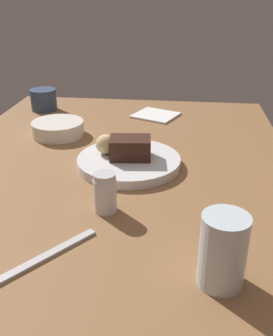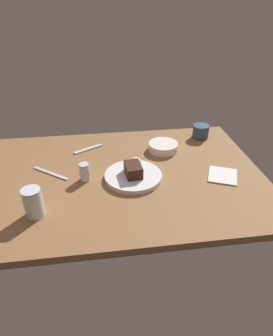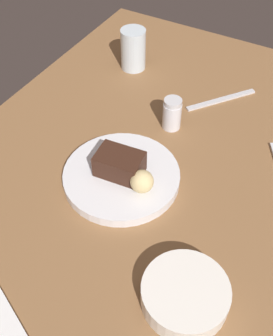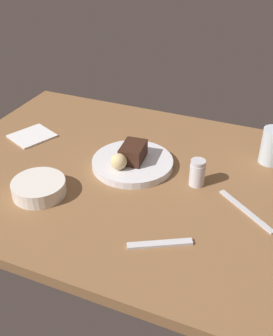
{
  "view_description": "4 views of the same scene",
  "coord_description": "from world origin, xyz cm",
  "px_view_note": "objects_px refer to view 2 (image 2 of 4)",
  "views": [
    {
      "loc": [
        -76.39,
        -15.11,
        41.52
      ],
      "look_at": [
        -0.99,
        -6.14,
        5.12
      ],
      "focal_mm": 41.67,
      "sensor_mm": 36.0,
      "label": 1
    },
    {
      "loc": [
        -8.01,
        -103.95,
        71.37
      ],
      "look_at": [
        6.08,
        -1.24,
        6.43
      ],
      "focal_mm": 31.22,
      "sensor_mm": 36.0,
      "label": 2
    },
    {
      "loc": [
        51.65,
        26.17,
        66.97
      ],
      "look_at": [
        3.88,
        -0.5,
        7.78
      ],
      "focal_mm": 44.19,
      "sensor_mm": 36.0,
      "label": 3
    },
    {
      "loc": [
        -35.88,
        88.92,
        68.53
      ],
      "look_at": [
        1.52,
        0.08,
        5.3
      ],
      "focal_mm": 43.74,
      "sensor_mm": 36.0,
      "label": 4
    }
  ],
  "objects_px": {
    "coffee_cup": "(201,131)",
    "folded_napkin": "(223,175)",
    "dessert_plate": "(133,176)",
    "side_bowl": "(163,147)",
    "bread_roll": "(136,162)",
    "chocolate_cake_slice": "(133,170)",
    "water_glass": "(33,203)",
    "dessert_spoon": "(88,149)",
    "butter_knife": "(51,173)",
    "salt_shaker": "(85,172)"
  },
  "relations": [
    {
      "from": "dessert_plate",
      "to": "side_bowl",
      "type": "xyz_separation_m",
      "value": [
        0.17,
        0.22,
        0.01
      ]
    },
    {
      "from": "bread_roll",
      "to": "butter_knife",
      "type": "height_order",
      "value": "bread_roll"
    },
    {
      "from": "folded_napkin",
      "to": "dessert_plate",
      "type": "bearing_deg",
      "value": 174.8
    },
    {
      "from": "coffee_cup",
      "to": "folded_napkin",
      "type": "height_order",
      "value": "coffee_cup"
    },
    {
      "from": "bread_roll",
      "to": "folded_napkin",
      "type": "height_order",
      "value": "bread_roll"
    },
    {
      "from": "bread_roll",
      "to": "butter_knife",
      "type": "relative_size",
      "value": 0.24
    },
    {
      "from": "bread_roll",
      "to": "salt_shaker",
      "type": "relative_size",
      "value": 0.6
    },
    {
      "from": "side_bowl",
      "to": "dessert_plate",
      "type": "bearing_deg",
      "value": -128.28
    },
    {
      "from": "water_glass",
      "to": "folded_napkin",
      "type": "xyz_separation_m",
      "value": [
        0.74,
        0.15,
        -0.05
      ]
    },
    {
      "from": "dessert_spoon",
      "to": "chocolate_cake_slice",
      "type": "bearing_deg",
      "value": 94.6
    },
    {
      "from": "bread_roll",
      "to": "dessert_plate",
      "type": "bearing_deg",
      "value": -107.34
    },
    {
      "from": "salt_shaker",
      "to": "coffee_cup",
      "type": "bearing_deg",
      "value": 28.24
    },
    {
      "from": "water_glass",
      "to": "dessert_spoon",
      "type": "height_order",
      "value": "water_glass"
    },
    {
      "from": "bread_roll",
      "to": "side_bowl",
      "type": "distance_m",
      "value": 0.23
    },
    {
      "from": "dessert_plate",
      "to": "side_bowl",
      "type": "distance_m",
      "value": 0.28
    },
    {
      "from": "coffee_cup",
      "to": "butter_knife",
      "type": "xyz_separation_m",
      "value": [
        -0.75,
        -0.25,
        -0.03
      ]
    },
    {
      "from": "salt_shaker",
      "to": "dessert_spoon",
      "type": "relative_size",
      "value": 0.51
    },
    {
      "from": "salt_shaker",
      "to": "water_glass",
      "type": "xyz_separation_m",
      "value": [
        -0.17,
        -0.2,
        0.02
      ]
    },
    {
      "from": "bread_roll",
      "to": "water_glass",
      "type": "relative_size",
      "value": 0.42
    },
    {
      "from": "side_bowl",
      "to": "folded_napkin",
      "type": "distance_m",
      "value": 0.33
    },
    {
      "from": "water_glass",
      "to": "dessert_spoon",
      "type": "distance_m",
      "value": 0.5
    },
    {
      "from": "coffee_cup",
      "to": "dessert_spoon",
      "type": "bearing_deg",
      "value": -174.31
    },
    {
      "from": "side_bowl",
      "to": "folded_napkin",
      "type": "height_order",
      "value": "side_bowl"
    },
    {
      "from": "chocolate_cake_slice",
      "to": "dessert_spoon",
      "type": "relative_size",
      "value": 0.61
    },
    {
      "from": "chocolate_cake_slice",
      "to": "side_bowl",
      "type": "bearing_deg",
      "value": 52.14
    },
    {
      "from": "bread_roll",
      "to": "side_bowl",
      "type": "xyz_separation_m",
      "value": [
        0.16,
        0.16,
        -0.02
      ]
    },
    {
      "from": "bread_roll",
      "to": "chocolate_cake_slice",
      "type": "bearing_deg",
      "value": -106.51
    },
    {
      "from": "bread_roll",
      "to": "butter_knife",
      "type": "distance_m",
      "value": 0.37
    },
    {
      "from": "side_bowl",
      "to": "water_glass",
      "type": "bearing_deg",
      "value": -143.48
    },
    {
      "from": "coffee_cup",
      "to": "folded_napkin",
      "type": "bearing_deg",
      "value": -93.66
    },
    {
      "from": "water_glass",
      "to": "folded_napkin",
      "type": "bearing_deg",
      "value": 11.09
    },
    {
      "from": "bread_roll",
      "to": "coffee_cup",
      "type": "relative_size",
      "value": 0.55
    },
    {
      "from": "dessert_spoon",
      "to": "folded_napkin",
      "type": "relative_size",
      "value": 1.19
    },
    {
      "from": "dessert_plate",
      "to": "bread_roll",
      "type": "distance_m",
      "value": 0.07
    },
    {
      "from": "dessert_plate",
      "to": "salt_shaker",
      "type": "xyz_separation_m",
      "value": [
        -0.2,
        0.02,
        0.03
      ]
    },
    {
      "from": "salt_shaker",
      "to": "side_bowl",
      "type": "bearing_deg",
      "value": 28.78
    },
    {
      "from": "dessert_plate",
      "to": "bread_roll",
      "type": "relative_size",
      "value": 5.16
    },
    {
      "from": "dessert_plate",
      "to": "water_glass",
      "type": "bearing_deg",
      "value": -153.88
    },
    {
      "from": "chocolate_cake_slice",
      "to": "coffee_cup",
      "type": "height_order",
      "value": "same"
    },
    {
      "from": "salt_shaker",
      "to": "dessert_spoon",
      "type": "bearing_deg",
      "value": 87.65
    },
    {
      "from": "butter_knife",
      "to": "folded_napkin",
      "type": "xyz_separation_m",
      "value": [
        0.72,
        -0.12,
        0.0
      ]
    },
    {
      "from": "side_bowl",
      "to": "butter_knife",
      "type": "height_order",
      "value": "side_bowl"
    },
    {
      "from": "dessert_plate",
      "to": "dessert_spoon",
      "type": "xyz_separation_m",
      "value": [
        -0.19,
        0.28,
        -0.01
      ]
    },
    {
      "from": "chocolate_cake_slice",
      "to": "butter_knife",
      "type": "xyz_separation_m",
      "value": [
        -0.35,
        0.09,
        -0.04
      ]
    },
    {
      "from": "salt_shaker",
      "to": "chocolate_cake_slice",
      "type": "bearing_deg",
      "value": -5.78
    },
    {
      "from": "dessert_plate",
      "to": "chocolate_cake_slice",
      "type": "relative_size",
      "value": 2.59
    },
    {
      "from": "bread_roll",
      "to": "water_glass",
      "type": "bearing_deg",
      "value": -148.42
    },
    {
      "from": "dessert_plate",
      "to": "chocolate_cake_slice",
      "type": "distance_m",
      "value": 0.03
    },
    {
      "from": "chocolate_cake_slice",
      "to": "bread_roll",
      "type": "distance_m",
      "value": 0.06
    },
    {
      "from": "coffee_cup",
      "to": "folded_napkin",
      "type": "distance_m",
      "value": 0.37
    }
  ]
}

